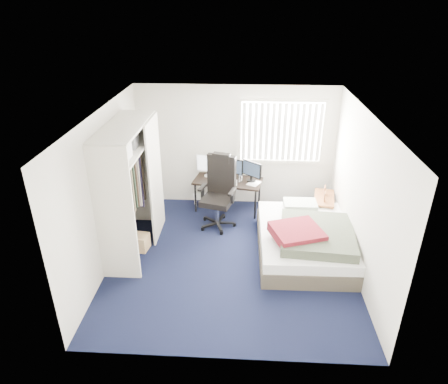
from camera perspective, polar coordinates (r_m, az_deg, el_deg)
name	(u,v)px	position (r m, az deg, el deg)	size (l,w,h in m)	color
ground	(231,258)	(6.90, 1.01, -9.40)	(4.20, 4.20, 0.00)	black
room_shell	(232,177)	(6.14, 1.12, 2.12)	(4.20, 4.20, 4.20)	silver
window_assembly	(281,132)	(8.04, 8.20, 8.50)	(1.72, 0.09, 1.32)	white
closet	(130,177)	(6.71, -13.22, 2.10)	(0.64, 1.84, 2.22)	beige
desk	(228,178)	(8.07, 0.62, 2.07)	(1.44, 0.86, 1.13)	black
office_chair	(219,199)	(7.60, -0.73, -0.98)	(0.81, 0.81, 1.40)	black
footstool	(200,198)	(8.43, -3.38, -0.84)	(0.34, 0.30, 0.24)	white
nightstand	(324,200)	(8.00, 14.08, -1.09)	(0.49, 0.80, 0.69)	brown
bed	(306,239)	(6.99, 11.58, -6.60)	(1.58, 2.09, 0.68)	#433C30
pine_box	(138,242)	(7.21, -12.23, -6.97)	(0.37, 0.28, 0.28)	tan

